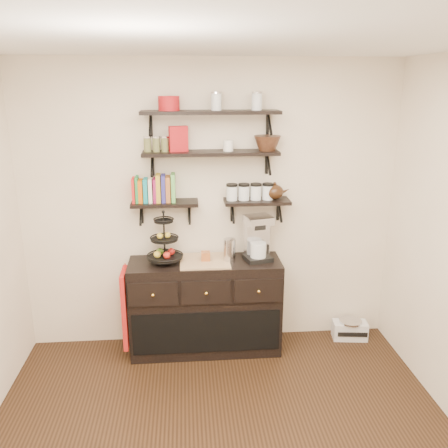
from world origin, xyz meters
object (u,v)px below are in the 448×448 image
sideboard (205,306)px  coffee_maker (258,238)px  radio (350,329)px  fruit_stand (165,246)px

sideboard → coffee_maker: (0.49, 0.03, 0.65)m
sideboard → radio: sideboard is taller
fruit_stand → coffee_maker: bearing=1.7°
sideboard → fruit_stand: size_ratio=2.96×
radio → coffee_maker: bearing=-171.2°
coffee_maker → radio: bearing=-12.3°
fruit_stand → radio: size_ratio=1.34×
radio → sideboard: bearing=-170.8°
sideboard → radio: 1.50m
fruit_stand → radio: 2.05m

